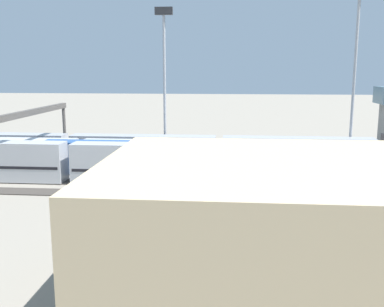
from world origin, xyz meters
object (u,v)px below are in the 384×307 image
train_on_track_1 (80,152)px  train_on_track_3 (163,164)px  light_mast_0 (164,61)px  light_mast_2 (356,53)px  train_on_track_0 (205,148)px  signal_gantry (31,120)px

train_on_track_1 → train_on_track_3: train_on_track_3 is taller
light_mast_0 → light_mast_2: (-29.38, 1.27, 1.09)m
train_on_track_0 → light_mast_2: bearing=-174.9°
train_on_track_3 → light_mast_0: (2.45, -18.29, 12.86)m
train_on_track_3 → light_mast_2: (-26.93, -17.03, 13.95)m
train_on_track_0 → train_on_track_3: train_on_track_3 is taller
train_on_track_0 → signal_gantry: signal_gantry is taller
light_mast_2 → signal_gantry: light_mast_2 is taller
train_on_track_1 → light_mast_2: 44.11m
train_on_track_0 → train_on_track_3: size_ratio=0.76×
light_mast_0 → light_mast_2: light_mast_2 is taller
train_on_track_1 → signal_gantry: bearing=45.5°
train_on_track_3 → light_mast_2: light_mast_2 is taller
signal_gantry → train_on_track_0: bearing=-156.9°
train_on_track_3 → light_mast_2: size_ratio=4.65×
light_mast_2 → train_on_track_3: bearing=32.3°
light_mast_0 → train_on_track_3: bearing=97.6°
train_on_track_3 → light_mast_2: bearing=-147.7°
train_on_track_1 → signal_gantry: signal_gantry is taller
train_on_track_3 → signal_gantry: size_ratio=4.79×
train_on_track_1 → light_mast_2: size_ratio=3.71×
train_on_track_1 → train_on_track_0: 19.16m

